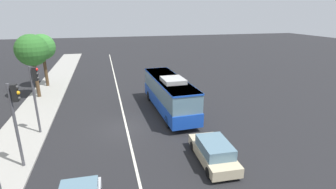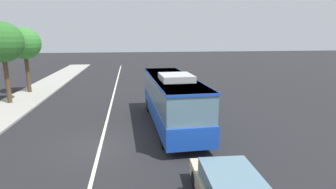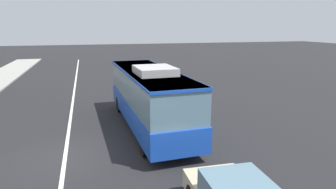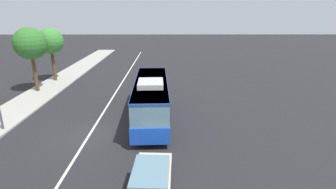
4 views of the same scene
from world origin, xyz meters
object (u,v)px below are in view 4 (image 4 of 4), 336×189
transit_bus (151,98)px  street_tree_kerbside_centre (30,44)px  sedan_beige (151,181)px  street_tree_kerbside_left (50,41)px

transit_bus → street_tree_kerbside_centre: (7.25, 12.60, 3.28)m
sedan_beige → street_tree_kerbside_left: 24.62m
street_tree_kerbside_left → street_tree_kerbside_centre: (-4.39, 0.08, 0.24)m
street_tree_kerbside_centre → transit_bus: bearing=-119.9°
sedan_beige → street_tree_kerbside_centre: bearing=41.7°
sedan_beige → street_tree_kerbside_left: size_ratio=0.71×
sedan_beige → street_tree_kerbside_left: street_tree_kerbside_left is taller
street_tree_kerbside_left → transit_bus: bearing=-132.9°
street_tree_kerbside_left → sedan_beige: bearing=-147.6°
sedan_beige → street_tree_kerbside_centre: 21.21m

